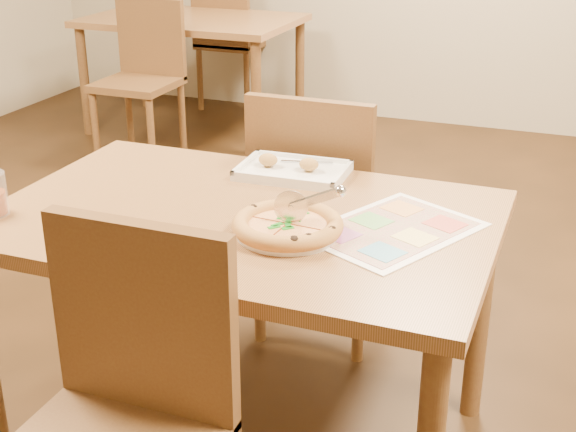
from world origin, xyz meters
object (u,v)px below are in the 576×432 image
(dining_table, at_px, (243,243))
(pizza_cutter, at_px, (307,202))
(bg_chair_near, at_px, (144,60))
(chair_near, at_px, (124,389))
(plate, at_px, (288,232))
(appetizer_tray, at_px, (292,171))
(bg_table, at_px, (192,31))
(menu, at_px, (393,230))
(bg_chair_far, at_px, (227,29))
(pizza, at_px, (288,225))
(chair_far, at_px, (317,191))

(dining_table, bearing_deg, pizza_cutter, -18.68)
(bg_chair_near, distance_m, pizza_cutter, 2.91)
(dining_table, relative_size, chair_near, 2.77)
(chair_near, relative_size, bg_chair_near, 1.00)
(plate, bearing_deg, appetizer_tray, 109.39)
(bg_table, distance_m, menu, 3.41)
(pizza_cutter, distance_m, appetizer_tray, 0.43)
(bg_chair_far, xyz_separation_m, appetizer_tray, (1.62, -2.98, 0.17))
(bg_chair_near, distance_m, menu, 2.95)
(dining_table, bearing_deg, bg_chair_far, 115.85)
(bg_table, xyz_separation_m, bg_chair_far, (0.00, 0.50, -0.07))
(plate, bearing_deg, dining_table, 151.89)
(pizza, xyz_separation_m, pizza_cutter, (0.04, 0.02, 0.06))
(chair_near, relative_size, bg_table, 0.36)
(chair_far, height_order, pizza, chair_far)
(pizza_cutter, distance_m, menu, 0.23)
(dining_table, bearing_deg, bg_table, 119.74)
(plate, bearing_deg, bg_table, 121.38)
(dining_table, distance_m, bg_chair_far, 3.67)
(plate, bearing_deg, bg_chair_near, 127.62)
(pizza_cutter, height_order, appetizer_tray, pizza_cutter)
(bg_chair_near, distance_m, plate, 2.89)
(chair_far, distance_m, bg_table, 2.72)
(bg_chair_near, relative_size, pizza_cutter, 2.95)
(dining_table, distance_m, menu, 0.40)
(chair_near, distance_m, menu, 0.76)
(bg_chair_near, xyz_separation_m, bg_chair_far, (0.00, 1.10, 0.00))
(bg_chair_near, bearing_deg, dining_table, -53.95)
(plate, xyz_separation_m, pizza_cutter, (0.04, 0.02, 0.08))
(pizza_cutter, xyz_separation_m, menu, (0.19, 0.10, -0.08))
(dining_table, height_order, appetizer_tray, appetizer_tray)
(bg_chair_near, xyz_separation_m, pizza, (1.76, -2.29, 0.18))
(menu, bearing_deg, dining_table, -175.24)
(chair_far, bearing_deg, appetizer_tray, 93.57)
(chair_near, xyz_separation_m, bg_chair_near, (-1.60, 2.80, 0.00))
(bg_table, relative_size, appetizer_tray, 4.08)
(chair_near, relative_size, menu, 1.12)
(bg_chair_near, bearing_deg, chair_far, -44.94)
(plate, bearing_deg, chair_far, 103.08)
(bg_chair_far, distance_m, plate, 3.82)
(plate, distance_m, pizza_cutter, 0.09)
(bg_table, bearing_deg, bg_chair_far, 90.00)
(chair_far, xyz_separation_m, bg_chair_near, (-1.60, 1.60, 0.00))
(appetizer_tray, bearing_deg, plate, -70.61)
(bg_chair_far, height_order, pizza_cutter, bg_chair_far)
(plate, relative_size, pizza_cutter, 1.58)
(menu, bearing_deg, chair_near, -121.74)
(bg_table, relative_size, pizza, 4.76)
(plate, height_order, pizza, pizza)
(bg_chair_near, bearing_deg, plate, -52.38)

